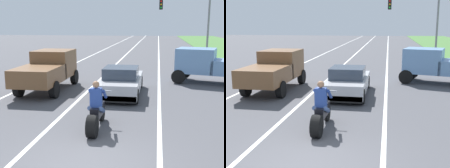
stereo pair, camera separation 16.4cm
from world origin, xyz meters
The scene contains 9 objects.
ground_plane centered at (0.00, 0.00, 0.00)m, with size 160.00×160.00×0.00m, color #4C4C51.
lane_stripe_left_solid centered at (-5.40, 20.00, 0.00)m, with size 0.14×120.00×0.01m, color white.
lane_stripe_right_solid centered at (1.80, 20.00, 0.00)m, with size 0.14×120.00×0.01m, color white.
lane_stripe_centre_dashed centered at (-1.80, 20.00, 0.00)m, with size 0.14×120.00×0.01m, color white.
motorcycle_with_rider centered at (-0.21, 2.46, 0.59)m, with size 0.70×2.21×1.62m.
sports_car_silver centered at (-0.01, 7.42, 0.63)m, with size 1.84×4.30×1.37m.
pickup_truck_left_lane_brown centered at (-3.86, 7.92, 1.11)m, with size 2.02×4.80×1.98m.
pickup_truck_right_shoulder_light_blue centered at (4.79, 11.00, 1.11)m, with size 5.14×3.14×1.98m.
traffic_light_mast_near centered at (4.65, 21.72, 4.01)m, with size 4.76×0.34×6.00m.
Camera 1 is at (1.66, -6.33, 3.36)m, focal length 47.15 mm.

